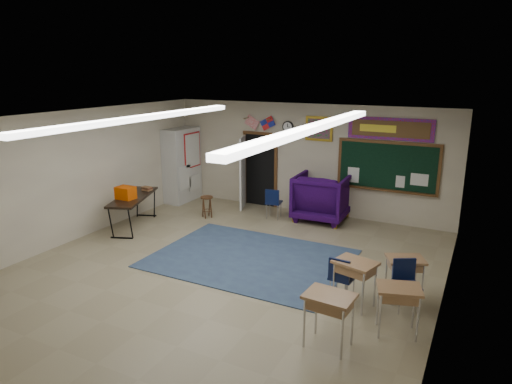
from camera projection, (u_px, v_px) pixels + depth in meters
The scene contains 24 objects.
floor at pixel (222, 271), 9.04m from camera, with size 9.00×9.00×0.00m, color #857A5C.
back_wall at pixel (306, 159), 12.52m from camera, with size 8.00×0.04×3.00m, color beige.
left_wall at pixel (71, 177), 10.41m from camera, with size 0.04×9.00×3.00m, color beige.
right_wall at pixel (447, 232), 6.89m from camera, with size 0.04×9.00×3.00m, color beige.
ceiling at pixel (219, 119), 8.26m from camera, with size 8.00×9.00×0.04m, color silver.
area_rug at pixel (250, 258), 9.64m from camera, with size 4.00×3.00×0.02m, color #334A61.
fluorescent_strips at pixel (219, 122), 8.28m from camera, with size 3.86×6.00×0.10m, color white, non-canonical shape.
doorway at pixel (255, 170), 13.17m from camera, with size 1.10×0.89×2.16m.
chalkboard at pixel (387, 168), 11.53m from camera, with size 2.55×0.14×1.30m.
bulletin_board at pixel (390, 129), 11.27m from camera, with size 2.10×0.05×0.55m.
framed_art_print at pixel (319, 129), 12.11m from camera, with size 0.75×0.05×0.65m.
wall_clock at pixel (288, 127), 12.51m from camera, with size 0.32×0.05×0.32m.
wall_flags at pixel (260, 121), 12.83m from camera, with size 1.16×0.06×0.70m, color red, non-canonical shape.
storage_cabinet at pixel (182, 165), 13.70m from camera, with size 0.59×1.25×2.20m.
wingback_armchair at pixel (322, 197), 12.02m from camera, with size 1.33×1.37×1.24m, color #1D0534.
student_chair_reading at pixel (274, 203), 12.20m from camera, with size 0.41×0.41×0.83m, color black, non-canonical shape.
student_chair_desk_a at pixel (342, 278), 7.80m from camera, with size 0.41×0.41×0.83m, color black, non-canonical shape.
student_chair_desk_b at pixel (407, 287), 7.49m from camera, with size 0.42×0.42×0.84m, color black, non-canonical shape.
student_desk_front_left at pixel (354, 281), 7.62m from camera, with size 0.78×0.66×0.80m.
student_desk_front_right at pixel (404, 276), 7.89m from camera, with size 0.76×0.69×0.75m.
student_desk_back_left at pixel (329, 318), 6.48m from camera, with size 0.72×0.56×0.82m.
student_desk_back_right at pixel (398, 308), 6.81m from camera, with size 0.75×0.64×0.77m.
folding_table at pixel (134, 210), 11.50m from camera, with size 1.31×2.06×1.11m.
wooden_stool at pixel (207, 207), 12.28m from camera, with size 0.33×0.33×0.58m.
Camera 1 is at (4.39, -7.10, 3.87)m, focal length 32.00 mm.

